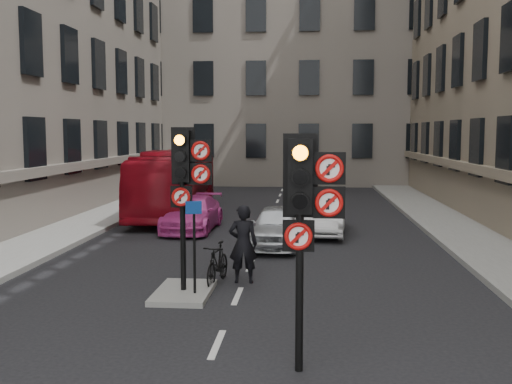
% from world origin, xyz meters
% --- Properties ---
extents(pavement_left, '(3.00, 50.00, 0.16)m').
position_xyz_m(pavement_left, '(-7.20, 12.00, 0.08)').
color(pavement_left, gray).
rests_on(pavement_left, ground).
extents(pavement_right, '(3.00, 50.00, 0.16)m').
position_xyz_m(pavement_right, '(7.20, 12.00, 0.08)').
color(pavement_right, gray).
rests_on(pavement_right, ground).
extents(centre_island, '(1.20, 2.00, 0.12)m').
position_xyz_m(centre_island, '(-1.20, 5.00, 0.06)').
color(centre_island, gray).
rests_on(centre_island, ground).
extents(building_far, '(30.00, 14.00, 20.00)m').
position_xyz_m(building_far, '(0.00, 38.00, 10.00)').
color(building_far, slate).
rests_on(building_far, ground).
extents(signal_near, '(0.91, 0.40, 3.58)m').
position_xyz_m(signal_near, '(1.49, 0.99, 2.58)').
color(signal_near, black).
rests_on(signal_near, ground).
extents(signal_far, '(0.91, 0.40, 3.58)m').
position_xyz_m(signal_far, '(-1.11, 4.99, 2.70)').
color(signal_far, black).
rests_on(signal_far, centre_island).
extents(car_silver, '(1.82, 3.92, 1.30)m').
position_xyz_m(car_silver, '(0.59, 10.75, 0.65)').
color(car_silver, '#B7BBC0').
rests_on(car_silver, ground).
extents(car_white, '(1.75, 4.24, 1.37)m').
position_xyz_m(car_white, '(2.11, 13.31, 0.68)').
color(car_white, silver).
rests_on(car_white, ground).
extents(car_pink, '(1.86, 4.29, 1.23)m').
position_xyz_m(car_pink, '(-2.65, 13.59, 0.61)').
color(car_pink, '#D63F9E').
rests_on(car_pink, ground).
extents(bus_red, '(2.91, 10.14, 2.79)m').
position_xyz_m(bus_red, '(-4.18, 17.62, 1.40)').
color(bus_red, maroon).
rests_on(bus_red, ground).
extents(motorcycle, '(0.69, 1.70, 0.99)m').
position_xyz_m(motorcycle, '(-0.59, 6.00, 0.50)').
color(motorcycle, black).
rests_on(motorcycle, ground).
extents(motorcyclist, '(0.72, 0.51, 1.88)m').
position_xyz_m(motorcyclist, '(0.00, 6.19, 0.94)').
color(motorcyclist, black).
rests_on(motorcyclist, ground).
extents(info_sign, '(0.34, 0.15, 2.01)m').
position_xyz_m(info_sign, '(-0.90, 4.73, 1.42)').
color(info_sign, black).
rests_on(info_sign, centre_island).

